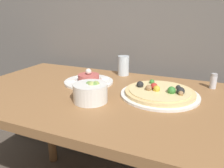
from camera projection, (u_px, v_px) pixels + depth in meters
dining_table at (94, 114)px, 1.03m from camera, size 1.20×0.74×0.75m
pizza_plate at (160, 93)px, 0.94m from camera, size 0.33×0.33×0.05m
tartare_plate at (89, 80)px, 1.11m from camera, size 0.25×0.25×0.07m
small_bowl at (91, 92)px, 0.87m from camera, size 0.14×0.14×0.08m
drinking_glass at (123, 66)px, 1.23m from camera, size 0.06×0.06×0.11m
salt_shaker at (213, 81)px, 1.02m from camera, size 0.03×0.03×0.07m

